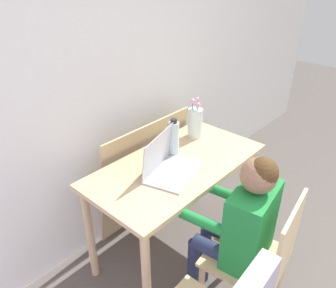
{
  "coord_description": "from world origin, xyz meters",
  "views": [
    {
      "loc": [
        -1.11,
        0.57,
        1.85
      ],
      "look_at": [
        0.13,
        1.7,
        0.92
      ],
      "focal_mm": 35.0,
      "sensor_mm": 36.0,
      "label": 1
    }
  ],
  "objects_px": {
    "chair_occupied": "(257,261)",
    "laptop": "(168,163)",
    "person_seated": "(242,222)",
    "flower_vase": "(195,122)",
    "water_bottle": "(174,138)"
  },
  "relations": [
    {
      "from": "chair_occupied",
      "to": "laptop",
      "type": "distance_m",
      "value": 0.73
    },
    {
      "from": "chair_occupied",
      "to": "person_seated",
      "type": "distance_m",
      "value": 0.24
    },
    {
      "from": "water_bottle",
      "to": "person_seated",
      "type": "bearing_deg",
      "value": -106.74
    },
    {
      "from": "chair_occupied",
      "to": "laptop",
      "type": "bearing_deg",
      "value": -97.86
    },
    {
      "from": "laptop",
      "to": "water_bottle",
      "type": "xyz_separation_m",
      "value": [
        0.18,
        0.11,
        0.06
      ]
    },
    {
      "from": "laptop",
      "to": "person_seated",
      "type": "bearing_deg",
      "value": -108.2
    },
    {
      "from": "chair_occupied",
      "to": "flower_vase",
      "type": "bearing_deg",
      "value": -128.02
    },
    {
      "from": "person_seated",
      "to": "flower_vase",
      "type": "height_order",
      "value": "person_seated"
    },
    {
      "from": "chair_occupied",
      "to": "flower_vase",
      "type": "height_order",
      "value": "flower_vase"
    },
    {
      "from": "chair_occupied",
      "to": "water_bottle",
      "type": "relative_size",
      "value": 3.45
    },
    {
      "from": "chair_occupied",
      "to": "flower_vase",
      "type": "relative_size",
      "value": 2.97
    },
    {
      "from": "laptop",
      "to": "flower_vase",
      "type": "xyz_separation_m",
      "value": [
        0.47,
        0.16,
        0.06
      ]
    },
    {
      "from": "person_seated",
      "to": "flower_vase",
      "type": "relative_size",
      "value": 3.66
    },
    {
      "from": "laptop",
      "to": "chair_occupied",
      "type": "bearing_deg",
      "value": -106.54
    },
    {
      "from": "laptop",
      "to": "water_bottle",
      "type": "height_order",
      "value": "water_bottle"
    }
  ]
}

